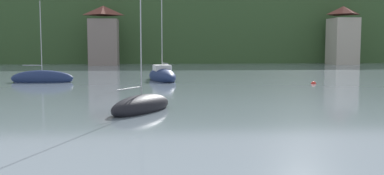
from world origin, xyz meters
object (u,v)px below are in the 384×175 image
object	(u,v)px
shore_building_westcentral	(104,36)
shore_building_central	(343,36)
sailboat_far_6	(162,76)
mooring_buoy_mid	(314,84)
sailboat_far_1	(42,78)
sailboat_mid_2	(142,106)

from	to	relation	value
shore_building_westcentral	shore_building_central	size ratio (longest dim) A/B	0.98
shore_building_central	sailboat_far_6	distance (m)	52.38
shore_building_westcentral	mooring_buoy_mid	distance (m)	49.98
shore_building_central	mooring_buoy_mid	size ratio (longest dim) A/B	23.11
shore_building_westcentral	shore_building_central	bearing A→B (deg)	0.51
sailboat_far_1	sailboat_mid_2	xyz separation A→B (m)	(10.57, -20.94, -0.08)
shore_building_westcentral	sailboat_far_1	xyz separation A→B (m)	(-1.77, -39.00, -4.96)
sailboat_mid_2	sailboat_far_6	world-z (taller)	sailboat_far_6
sailboat_far_1	sailboat_far_6	world-z (taller)	sailboat_far_6
shore_building_westcentral	sailboat_far_1	size ratio (longest dim) A/B	1.29
sailboat_far_6	mooring_buoy_mid	distance (m)	15.50
sailboat_mid_2	shore_building_westcentral	bearing A→B (deg)	39.16
shore_building_westcentral	mooring_buoy_mid	bearing A→B (deg)	-60.16
sailboat_mid_2	mooring_buoy_mid	world-z (taller)	sailboat_mid_2
sailboat_far_6	mooring_buoy_mid	bearing A→B (deg)	-123.42
shore_building_westcentral	mooring_buoy_mid	size ratio (longest dim) A/B	22.55
shore_building_westcentral	sailboat_mid_2	distance (m)	60.80
sailboat_far_1	sailboat_far_6	distance (m)	12.14
sailboat_far_1	sailboat_far_6	xyz separation A→B (m)	(12.05, 1.49, 0.09)
sailboat_mid_2	shore_building_central	bearing A→B (deg)	-0.89
shore_building_westcentral	sailboat_far_1	distance (m)	39.36
shore_building_westcentral	sailboat_far_1	bearing A→B (deg)	-92.59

